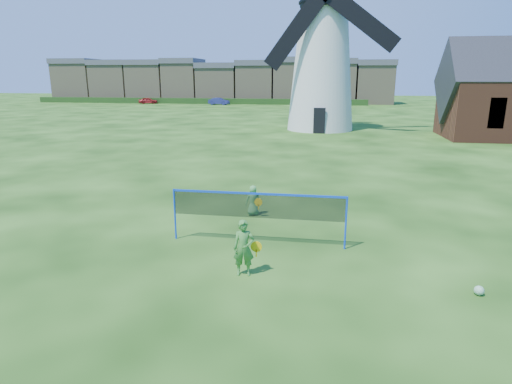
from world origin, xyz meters
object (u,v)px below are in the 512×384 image
Objects in this scene: player_boy at (253,200)px; badminton_net at (258,206)px; car_left at (148,101)px; car_right at (219,101)px; play_ball at (479,291)px; windmill at (322,59)px; player_girl at (244,248)px.

badminton_net is at bearing 85.24° from player_boy.
car_right is at bearing -108.21° from car_left.
windmill is at bearing 97.64° from play_ball.
car_left is (-31.81, 35.28, -5.73)m from windmill.
player_girl is 5.42m from play_ball.
badminton_net is 3.59× the size of player_girl.
play_ball is at bearing -82.36° from windmill.
car_left is at bearing 105.53° from player_girl.
windmill is 12.73× the size of player_girl.
player_girl is (-1.21, -30.95, -5.60)m from windmill.
car_right is at bearing 95.37° from player_girl.
player_girl is at bearing 79.77° from player_boy.
player_boy is 0.29× the size of car_right.
car_left is 0.91× the size of car_right.
badminton_net is 1.37× the size of car_right.
play_ball is at bearing -152.99° from car_right.
badminton_net is 2.12m from player_girl.
car_right reaches higher than car_left.
player_girl is at bearing -170.15° from car_left.
player_girl is at bearing -90.25° from badminton_net.
badminton_net reaches higher than player_boy.
car_left is (-35.98, 66.39, 0.46)m from play_ball.
windmill is 39.48m from car_right.
windmill is 26.91m from player_boy.
player_boy is 62.94m from car_right.
car_left is at bearing -81.17° from player_boy.
player_boy is 4.86× the size of play_ball.
player_boy is at bearing 140.69° from play_ball.
player_boy is 7.72m from play_ball.
badminton_net is 65.66m from car_right.
windmill is 29.36m from badminton_net.
play_ball is at bearing -22.51° from badminton_net.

